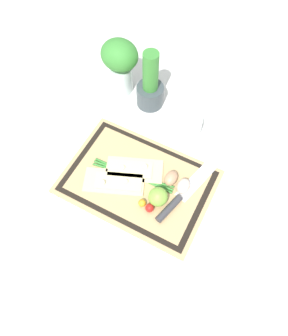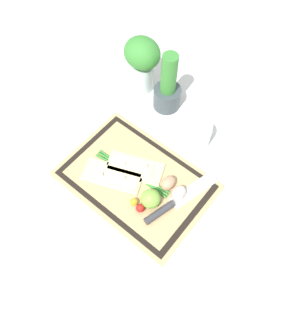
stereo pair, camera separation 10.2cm
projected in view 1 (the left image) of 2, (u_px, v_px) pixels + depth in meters
The scene contains 14 objects.
ground_plane at pixel (138, 183), 1.04m from camera, with size 6.00×6.00×0.00m, color silver.
cutting_board at pixel (138, 182), 1.03m from camera, with size 0.46×0.32×0.02m.
pizza_slice_near at pixel (115, 182), 1.01m from camera, with size 0.21×0.15×0.02m.
pizza_slice_far at pixel (134, 170), 1.03m from camera, with size 0.20×0.15×0.02m.
knife at pixel (177, 200), 0.98m from camera, with size 0.10×0.26×0.02m.
egg_brown at pixel (171, 178), 1.00m from camera, with size 0.04×0.05×0.04m, color tan.
egg_pink at pixel (183, 186), 0.99m from camera, with size 0.04×0.05×0.04m, color beige.
lime at pixel (158, 197), 0.96m from camera, with size 0.06×0.06×0.06m, color #7FB742.
cherry_tomato_red at pixel (150, 208), 0.96m from camera, with size 0.03×0.03×0.03m, color red.
cherry_tomato_yellow at pixel (142, 203), 0.97m from camera, with size 0.02×0.02×0.02m, color gold.
scallion_bunch at pixel (133, 175), 1.03m from camera, with size 0.27×0.05×0.01m.
herb_pot at pixel (150, 88), 1.13m from camera, with size 0.10×0.10×0.23m.
sauce_jar at pixel (190, 127), 1.09m from camera, with size 0.08×0.08×0.10m.
herb_glass at pixel (120, 63), 1.12m from camera, with size 0.13×0.11×0.21m.
Camera 1 is at (0.23, -0.40, 0.93)m, focal length 35.00 mm.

